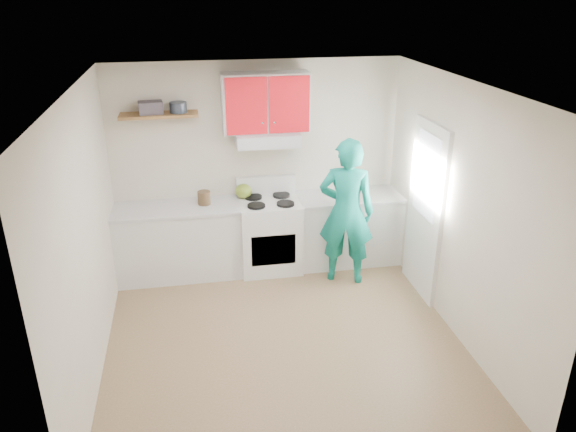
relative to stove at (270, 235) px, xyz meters
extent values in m
plane|color=brown|center=(-0.10, -1.57, -0.46)|extent=(3.80, 3.80, 0.00)
cube|color=white|center=(-0.10, -1.57, 2.14)|extent=(3.60, 3.80, 0.04)
cube|color=beige|center=(-0.10, 0.32, 0.84)|extent=(3.60, 0.04, 2.60)
cube|color=beige|center=(-0.10, -3.47, 0.84)|extent=(3.60, 0.04, 2.60)
cube|color=beige|center=(-1.90, -1.57, 0.84)|extent=(0.04, 3.80, 2.60)
cube|color=beige|center=(1.70, -1.57, 0.84)|extent=(0.04, 3.80, 2.60)
cube|color=white|center=(1.68, -0.88, 0.56)|extent=(0.05, 0.85, 2.05)
cube|color=white|center=(1.65, -0.88, 0.99)|extent=(0.01, 0.55, 0.95)
cube|color=silver|center=(-1.14, 0.02, -0.01)|extent=(1.52, 0.60, 0.90)
cube|color=silver|center=(1.04, 0.02, -0.01)|extent=(1.32, 0.60, 0.90)
cube|color=white|center=(0.00, 0.00, 0.00)|extent=(0.76, 0.65, 0.92)
cube|color=silver|center=(0.00, 0.10, 1.24)|extent=(0.76, 0.44, 0.15)
cube|color=red|center=(0.00, 0.16, 1.66)|extent=(1.02, 0.33, 0.70)
cube|color=brown|center=(-1.25, 0.18, 1.56)|extent=(0.90, 0.30, 0.04)
cube|color=#473F48|center=(-1.33, 0.18, 1.65)|extent=(0.29, 0.22, 0.14)
cylinder|color=#333D4C|center=(-1.02, 0.18, 1.64)|extent=(0.23, 0.23, 0.12)
ellipsoid|color=olive|center=(-0.30, 0.18, 0.55)|extent=(0.26, 0.26, 0.18)
cylinder|color=#48351F|center=(-0.80, 0.05, 0.53)|extent=(0.20, 0.20, 0.19)
cube|color=olive|center=(0.63, 0.05, 0.45)|extent=(0.34, 0.29, 0.02)
cube|color=#B51222|center=(1.38, 0.03, 0.44)|extent=(0.34, 0.29, 0.01)
imported|color=#0E8373|center=(0.86, -0.47, 0.45)|extent=(0.77, 0.63, 1.82)
camera|label=1|loc=(-0.92, -6.28, 2.97)|focal=34.20mm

